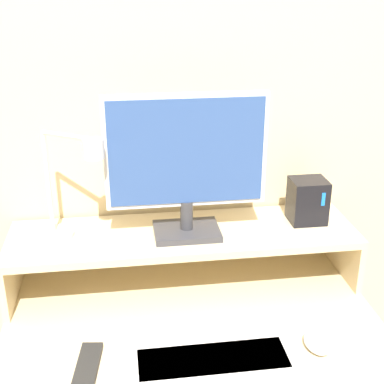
{
  "coord_description": "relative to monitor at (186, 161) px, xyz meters",
  "views": [
    {
      "loc": [
        -0.17,
        -0.86,
        1.6
      ],
      "look_at": [
        0.0,
        0.37,
        1.09
      ],
      "focal_mm": 50.0,
      "sensor_mm": 36.0,
      "label": 1
    }
  ],
  "objects": [
    {
      "name": "router_dock",
      "position": [
        0.37,
        0.04,
        -0.16
      ],
      "size": [
        0.11,
        0.1,
        0.13
      ],
      "color": "black",
      "rests_on": "monitor_shelf"
    },
    {
      "name": "keyboard",
      "position": [
        0.02,
        -0.36,
        -0.38
      ],
      "size": [
        0.39,
        0.14,
        0.02
      ],
      "color": "white",
      "rests_on": "desk"
    },
    {
      "name": "monitor_shelf",
      "position": [
        -0.01,
        0.02,
        -0.25
      ],
      "size": [
        1.01,
        0.28,
        0.17
      ],
      "color": "beige",
      "rests_on": "desk"
    },
    {
      "name": "monitor",
      "position": [
        0.0,
        0.0,
        0.0
      ],
      "size": [
        0.45,
        0.14,
        0.41
      ],
      "color": "#38383D",
      "rests_on": "monitor_shelf"
    },
    {
      "name": "mouse",
      "position": [
        0.29,
        -0.33,
        -0.38
      ],
      "size": [
        0.06,
        0.1,
        0.03
      ],
      "color": "silver",
      "rests_on": "desk"
    },
    {
      "name": "wall_back",
      "position": [
        -0.01,
        0.19,
        0.13
      ],
      "size": [
        6.0,
        0.05,
        2.5
      ],
      "color": "beige",
      "rests_on": "ground_plane"
    },
    {
      "name": "remote_control",
      "position": [
        -0.28,
        -0.34,
        -0.38
      ],
      "size": [
        0.07,
        0.16,
        0.02
      ],
      "color": "black",
      "rests_on": "desk"
    },
    {
      "name": "desk_lamp",
      "position": [
        -0.32,
        0.0,
        -0.07
      ],
      "size": [
        0.22,
        0.17,
        0.31
      ],
      "color": "silver",
      "rests_on": "monitor_shelf"
    }
  ]
}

